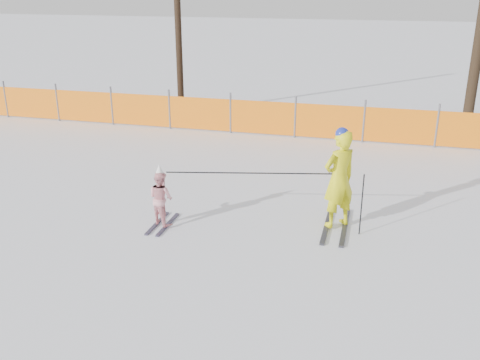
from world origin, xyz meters
name	(u,v)px	position (x,y,z in m)	size (l,w,h in m)	color
ground	(233,241)	(0.00, 0.00, 0.00)	(120.00, 120.00, 0.00)	white
adult	(339,179)	(1.75, 1.07, 0.98)	(0.81, 1.69, 1.97)	black
child	(161,198)	(-1.51, 0.32, 0.57)	(0.64, 1.05, 1.24)	black
ski_poles	(280,182)	(0.70, 0.74, 0.94)	(3.60, 0.72, 1.19)	black
safety_fence	(187,113)	(-3.46, 7.06, 0.56)	(17.29, 0.06, 1.25)	#595960
tree_trunks	(428,20)	(3.62, 10.55, 3.24)	(10.76, 2.14, 7.26)	black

